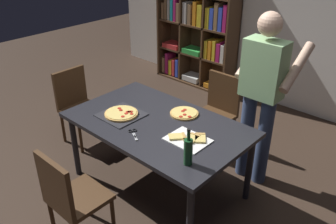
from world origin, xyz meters
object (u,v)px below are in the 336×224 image
at_px(chair_left_end, 77,102).
at_px(second_pizza_plain, 184,113).
at_px(chair_near_camera, 69,195).
at_px(person_serving_pizza, 262,91).
at_px(kitchen_scissors, 133,133).
at_px(pepperoni_pizza_on_tray, 121,114).
at_px(bookshelf, 198,24).
at_px(wine_bottle, 188,151).
at_px(chair_far_side, 218,108).
at_px(dining_table, 157,128).

height_order(chair_left_end, second_pizza_plain, chair_left_end).
relative_size(chair_left_end, second_pizza_plain, 3.22).
height_order(chair_near_camera, person_serving_pizza, person_serving_pizza).
bearing_deg(kitchen_scissors, chair_left_end, 167.71).
distance_m(chair_left_end, second_pizza_plain, 1.48).
distance_m(chair_left_end, kitchen_scissors, 1.37).
bearing_deg(pepperoni_pizza_on_tray, chair_left_end, 172.05).
bearing_deg(bookshelf, wine_bottle, -53.22).
bearing_deg(chair_far_side, person_serving_pizza, -19.40).
height_order(chair_left_end, pepperoni_pizza_on_tray, chair_left_end).
bearing_deg(chair_far_side, chair_near_camera, -90.00).
height_order(dining_table, person_serving_pizza, person_serving_pizza).
bearing_deg(wine_bottle, person_serving_pizza, 90.04).
bearing_deg(chair_far_side, second_pizza_plain, -83.17).
xyz_separation_m(pepperoni_pizza_on_tray, kitchen_scissors, (0.33, -0.15, -0.01)).
bearing_deg(pepperoni_pizza_on_tray, wine_bottle, -9.87).
height_order(pepperoni_pizza_on_tray, second_pizza_plain, pepperoni_pizza_on_tray).
relative_size(chair_far_side, bookshelf, 0.46).
relative_size(chair_near_camera, person_serving_pizza, 0.51).
height_order(pepperoni_pizza_on_tray, wine_bottle, wine_bottle).
distance_m(chair_far_side, kitchen_scissors, 1.32).
bearing_deg(wine_bottle, bookshelf, 126.78).
distance_m(chair_far_side, pepperoni_pizza_on_tray, 1.23).
distance_m(dining_table, second_pizza_plain, 0.31).
xyz_separation_m(chair_far_side, kitchen_scissors, (-0.02, -1.30, 0.24)).
distance_m(chair_far_side, person_serving_pizza, 0.82).
height_order(person_serving_pizza, pepperoni_pizza_on_tray, person_serving_pizza).
relative_size(dining_table, kitchen_scissors, 8.85).
height_order(chair_far_side, bookshelf, bookshelf).
bearing_deg(dining_table, pepperoni_pizza_on_tray, -158.75).
height_order(dining_table, chair_far_side, chair_far_side).
bearing_deg(dining_table, chair_left_end, 180.00).
height_order(chair_far_side, chair_left_end, same).
xyz_separation_m(wine_bottle, second_pizza_plain, (-0.54, 0.60, -0.11)).
bearing_deg(bookshelf, chair_near_camera, -67.82).
relative_size(dining_table, pepperoni_pizza_on_tray, 4.43).
relative_size(dining_table, second_pizza_plain, 6.11).
relative_size(chair_near_camera, chair_left_end, 1.00).
bearing_deg(chair_near_camera, chair_far_side, 90.00).
xyz_separation_m(dining_table, wine_bottle, (0.63, -0.31, 0.19)).
height_order(bookshelf, pepperoni_pizza_on_tray, bookshelf).
height_order(bookshelf, kitchen_scissors, bookshelf).
relative_size(pepperoni_pizza_on_tray, wine_bottle, 1.22).
distance_m(chair_left_end, pepperoni_pizza_on_tray, 1.03).
relative_size(chair_far_side, pepperoni_pizza_on_tray, 2.34).
xyz_separation_m(chair_far_side, bookshelf, (-1.38, 1.37, 0.48)).
xyz_separation_m(chair_far_side, chair_left_end, (-1.34, -1.01, 0.00)).
height_order(dining_table, pepperoni_pizza_on_tray, pepperoni_pizza_on_tray).
distance_m(wine_bottle, second_pizza_plain, 0.81).
distance_m(bookshelf, pepperoni_pizza_on_tray, 2.72).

